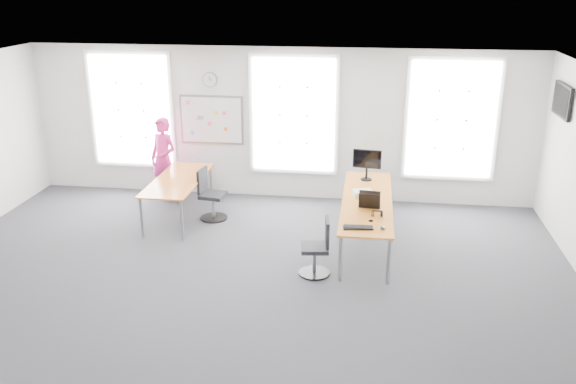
# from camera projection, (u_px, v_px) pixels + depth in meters

# --- Properties ---
(floor) EXTENTS (10.00, 10.00, 0.00)m
(floor) POSITION_uv_depth(u_px,v_px,m) (237.00, 290.00, 8.76)
(floor) COLOR #26262A
(floor) RESTS_ON ground
(ceiling) EXTENTS (10.00, 10.00, 0.00)m
(ceiling) POSITION_uv_depth(u_px,v_px,m) (231.00, 81.00, 7.75)
(ceiling) COLOR silver
(ceiling) RESTS_ON ground
(wall_back) EXTENTS (10.00, 0.00, 10.00)m
(wall_back) POSITION_uv_depth(u_px,v_px,m) (279.00, 124.00, 11.99)
(wall_back) COLOR silver
(wall_back) RESTS_ON ground
(wall_front) EXTENTS (10.00, 0.00, 10.00)m
(wall_front) POSITION_uv_depth(u_px,v_px,m) (117.00, 371.00, 4.53)
(wall_front) COLOR silver
(wall_front) RESTS_ON ground
(window_left) EXTENTS (1.60, 0.06, 2.20)m
(window_left) POSITION_uv_depth(u_px,v_px,m) (132.00, 110.00, 12.28)
(window_left) COLOR silver
(window_left) RESTS_ON wall_back
(window_mid) EXTENTS (1.60, 0.06, 2.20)m
(window_mid) POSITION_uv_depth(u_px,v_px,m) (294.00, 115.00, 11.86)
(window_mid) COLOR silver
(window_mid) RESTS_ON wall_back
(window_right) EXTENTS (1.60, 0.06, 2.20)m
(window_right) POSITION_uv_depth(u_px,v_px,m) (451.00, 120.00, 11.47)
(window_right) COLOR silver
(window_right) RESTS_ON wall_back
(desk_right) EXTENTS (0.82, 3.07, 0.75)m
(desk_right) POSITION_uv_depth(u_px,v_px,m) (367.00, 203.00, 10.13)
(desk_right) COLOR orange
(desk_right) RESTS_ON ground
(desk_left) EXTENTS (0.83, 2.08, 0.76)m
(desk_left) POSITION_uv_depth(u_px,v_px,m) (178.00, 182.00, 11.13)
(desk_left) COLOR orange
(desk_left) RESTS_ON ground
(chair_right) EXTENTS (0.47, 0.47, 0.89)m
(chair_right) POSITION_uv_depth(u_px,v_px,m) (318.00, 250.00, 9.11)
(chair_right) COLOR black
(chair_right) RESTS_ON ground
(chair_left) EXTENTS (0.51, 0.51, 0.95)m
(chair_left) POSITION_uv_depth(u_px,v_px,m) (210.00, 197.00, 11.20)
(chair_left) COLOR black
(chair_left) RESTS_ON ground
(person) EXTENTS (0.72, 0.61, 1.66)m
(person) POSITION_uv_depth(u_px,v_px,m) (164.00, 159.00, 12.05)
(person) COLOR #D2267A
(person) RESTS_ON ground
(whiteboard) EXTENTS (1.20, 0.03, 0.90)m
(whiteboard) POSITION_uv_depth(u_px,v_px,m) (212.00, 120.00, 12.12)
(whiteboard) COLOR silver
(whiteboard) RESTS_ON wall_back
(wall_clock) EXTENTS (0.30, 0.04, 0.30)m
(wall_clock) POSITION_uv_depth(u_px,v_px,m) (210.00, 80.00, 11.85)
(wall_clock) COLOR gray
(wall_clock) RESTS_ON wall_back
(tv) EXTENTS (0.06, 0.90, 0.55)m
(tv) POSITION_uv_depth(u_px,v_px,m) (563.00, 100.00, 10.15)
(tv) COLOR black
(tv) RESTS_ON wall_right
(keyboard) EXTENTS (0.46, 0.21, 0.02)m
(keyboard) POSITION_uv_depth(u_px,v_px,m) (358.00, 228.00, 8.98)
(keyboard) COLOR black
(keyboard) RESTS_ON desk_right
(mouse) EXTENTS (0.11, 0.14, 0.05)m
(mouse) POSITION_uv_depth(u_px,v_px,m) (382.00, 228.00, 8.94)
(mouse) COLOR black
(mouse) RESTS_ON desk_right
(lens_cap) EXTENTS (0.08, 0.08, 0.01)m
(lens_cap) POSITION_uv_depth(u_px,v_px,m) (371.00, 221.00, 9.24)
(lens_cap) COLOR black
(lens_cap) RESTS_ON desk_right
(headphones) EXTENTS (0.17, 0.09, 0.10)m
(headphones) POSITION_uv_depth(u_px,v_px,m) (377.00, 214.00, 9.41)
(headphones) COLOR black
(headphones) RESTS_ON desk_right
(laptop_sleeve) EXTENTS (0.35, 0.21, 0.28)m
(laptop_sleeve) POSITION_uv_depth(u_px,v_px,m) (369.00, 200.00, 9.70)
(laptop_sleeve) COLOR black
(laptop_sleeve) RESTS_ON desk_right
(paper_stack) EXTENTS (0.37, 0.32, 0.11)m
(paper_stack) POSITION_uv_depth(u_px,v_px,m) (363.00, 194.00, 10.25)
(paper_stack) COLOR beige
(paper_stack) RESTS_ON desk_right
(monitor) EXTENTS (0.51, 0.21, 0.57)m
(monitor) POSITION_uv_depth(u_px,v_px,m) (367.00, 162.00, 10.99)
(monitor) COLOR black
(monitor) RESTS_ON desk_right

